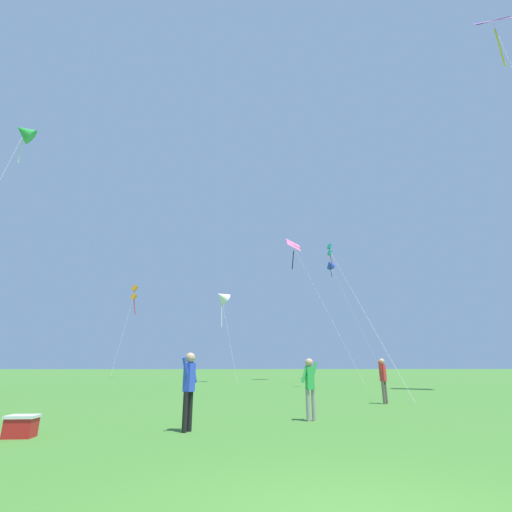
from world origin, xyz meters
TOP-DOWN VIEW (x-y plane):
  - kite_green_small at (-15.68, 18.93)m, footprint 2.60×7.93m
  - kite_teal_box at (6.16, 21.63)m, footprint 0.48×10.74m
  - kite_orange_box at (-13.96, 44.71)m, footprint 0.84×6.93m
  - kite_purple_streamer at (16.75, 14.55)m, footprint 5.19×7.17m
  - kite_pink_low at (5.95, 35.25)m, footprint 4.05×11.63m
  - kite_blue_delta at (10.86, 38.14)m, footprint 4.58×5.15m
  - kite_white_distant at (-2.04, 31.80)m, footprint 2.54×5.25m
  - person_in_blue_jacket at (4.98, 11.45)m, footprint 0.47×0.43m
  - person_far_back at (1.03, 7.07)m, footprint 0.53×0.22m
  - person_with_spool at (-2.16, 5.61)m, footprint 0.37×0.52m
  - picnic_cooler at (-5.56, 5.16)m, footprint 0.60×0.40m

SIDE VIEW (x-z plane):
  - picnic_cooler at x=-5.56m, z-range 0.00..0.44m
  - person_far_back at x=1.03m, z-range 0.17..1.81m
  - person_in_blue_jacket at x=4.98m, z-range 0.18..1.90m
  - person_with_spool at x=-2.16m, z-range 0.18..1.92m
  - kite_white_distant at x=-2.04m, z-range 3.57..12.38m
  - kite_teal_box at x=6.16m, z-range 4.45..14.72m
  - kite_orange_box at x=-13.96m, z-range 4.81..16.64m
  - kite_blue_delta at x=10.86m, z-range 6.33..20.38m
  - kite_pink_low at x=5.95m, z-range 6.21..21.91m
  - kite_green_small at x=-15.68m, z-range 8.05..25.74m
  - kite_purple_streamer at x=16.75m, z-range 10.78..36.29m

